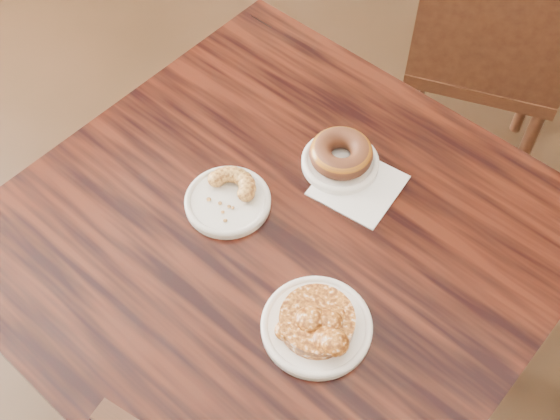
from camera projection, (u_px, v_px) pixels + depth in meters
The scene contains 9 objects.
cafe_table at pixel (278, 328), 1.53m from camera, with size 0.90×0.90×0.75m, color black.
chair_far at pixel (490, 48), 1.93m from camera, with size 0.44×0.44×0.90m, color black, non-canonical shape.
napkin at pixel (358, 185), 1.29m from camera, with size 0.14×0.14×0.00m, color white.
plate_donut at pixel (340, 162), 1.31m from camera, with size 0.14×0.14×0.01m, color white.
plate_cruller at pixel (228, 202), 1.26m from camera, with size 0.16×0.16×0.01m, color silver.
plate_fritter at pixel (316, 326), 1.12m from camera, with size 0.18×0.18×0.01m, color white.
glazed_donut at pixel (341, 153), 1.28m from camera, with size 0.12×0.12×0.04m, color #995416.
apple_fritter at pixel (317, 319), 1.10m from camera, with size 0.17×0.17×0.04m, color #461C07, non-canonical shape.
cruller_fragment at pixel (227, 195), 1.24m from camera, with size 0.11×0.11×0.03m, color #613313, non-canonical shape.
Camera 1 is at (0.44, -0.29, 1.78)m, focal length 45.00 mm.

